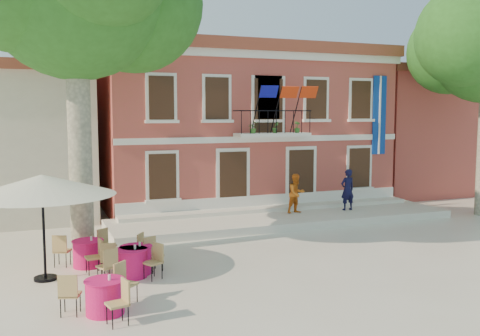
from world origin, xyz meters
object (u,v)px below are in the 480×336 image
(cafe_table_1, at_px, (131,262))
(cafe_table_2, at_px, (105,295))
(cafe_table_3, at_px, (88,252))
(pedestrian_orange, at_px, (296,194))
(pedestrian_navy, at_px, (347,190))
(patio_umbrella, at_px, (42,185))
(cafe_table_0, at_px, (136,258))

(cafe_table_1, bearing_deg, cafe_table_2, -112.12)
(cafe_table_3, bearing_deg, cafe_table_2, -90.12)
(pedestrian_orange, bearing_deg, pedestrian_navy, -15.76)
(patio_umbrella, relative_size, cafe_table_3, 2.04)
(pedestrian_navy, bearing_deg, cafe_table_2, 31.90)
(pedestrian_navy, height_order, cafe_table_3, pedestrian_navy)
(pedestrian_navy, relative_size, pedestrian_orange, 1.07)
(patio_umbrella, xyz_separation_m, cafe_table_1, (2.17, -0.59, -2.11))
(pedestrian_navy, distance_m, cafe_table_2, 13.35)
(cafe_table_0, distance_m, cafe_table_2, 2.98)
(pedestrian_orange, distance_m, cafe_table_3, 9.48)
(patio_umbrella, bearing_deg, cafe_table_1, -15.32)
(patio_umbrella, bearing_deg, cafe_table_0, -7.63)
(pedestrian_orange, bearing_deg, cafe_table_2, -149.99)
(patio_umbrella, distance_m, pedestrian_navy, 13.04)
(pedestrian_orange, height_order, cafe_table_2, pedestrian_orange)
(cafe_table_2, height_order, cafe_table_3, same)
(pedestrian_navy, bearing_deg, cafe_table_1, 24.38)
(cafe_table_1, distance_m, cafe_table_2, 2.65)
(pedestrian_orange, relative_size, cafe_table_0, 0.87)
(pedestrian_navy, relative_size, cafe_table_3, 0.94)
(cafe_table_0, bearing_deg, patio_umbrella, 172.37)
(pedestrian_navy, distance_m, cafe_table_3, 11.60)
(cafe_table_2, xyz_separation_m, cafe_table_3, (0.01, 3.91, 0.00))
(pedestrian_navy, bearing_deg, patio_umbrella, 17.69)
(cafe_table_1, relative_size, cafe_table_2, 1.05)
(cafe_table_1, bearing_deg, cafe_table_0, 57.15)
(cafe_table_1, relative_size, cafe_table_3, 1.03)
(cafe_table_0, distance_m, cafe_table_3, 1.66)
(patio_umbrella, relative_size, pedestrian_orange, 2.33)
(cafe_table_1, height_order, cafe_table_2, same)
(pedestrian_orange, xyz_separation_m, cafe_table_1, (-7.67, -5.23, -0.69))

